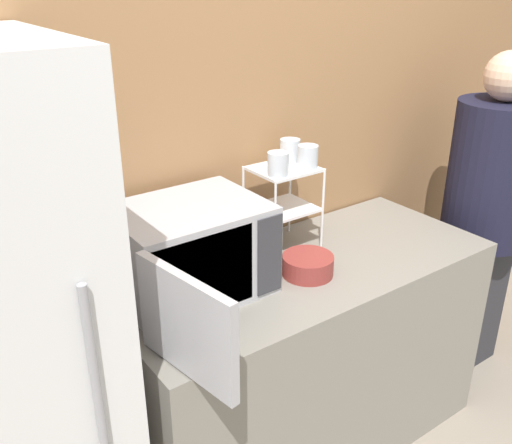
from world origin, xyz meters
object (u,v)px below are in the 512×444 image
glass_front_left (278,164)px  person (486,206)px  glass_front_right (308,157)px  dish_rack (283,191)px  glass_back_right (290,150)px  bowl (308,265)px  microwave (190,253)px

glass_front_left → person: 1.22m
glass_front_right → dish_rack: bearing=144.0°
person → glass_front_left: bearing=170.3°
glass_front_right → glass_back_right: bearing=90.6°
dish_rack → bowl: 0.33m
glass_front_left → glass_back_right: same height
microwave → glass_front_right: bearing=5.2°
glass_front_left → bowl: glass_front_left is taller
glass_front_left → bowl: 0.40m
dish_rack → bowl: bearing=-105.5°
glass_back_right → person: person is taller
glass_front_right → bowl: glass_front_right is taller
microwave → bowl: bearing=-17.2°
glass_front_right → person: (1.00, -0.20, -0.38)m
microwave → glass_front_right: size_ratio=8.84×
bowl → glass_front_left: bearing=92.5°
dish_rack → person: size_ratio=0.21×
microwave → person: 1.58m
glass_front_right → person: size_ratio=0.06×
glass_front_right → person: bearing=-11.3°
person → glass_back_right: bearing=162.9°
glass_back_right → glass_front_right: (0.00, -0.11, 0.00)m
glass_front_left → glass_back_right: size_ratio=1.00×
bowl → dish_rack: bearing=74.5°
glass_front_left → glass_back_right: 0.19m
glass_front_left → person: size_ratio=0.06×
glass_front_right → person: person is taller
dish_rack → person: person is taller
dish_rack → glass_front_left: glass_front_left is taller
bowl → glass_back_right: bearing=64.5°
microwave → bowl: (0.43, -0.13, -0.13)m
dish_rack → glass_front_right: glass_front_right is taller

